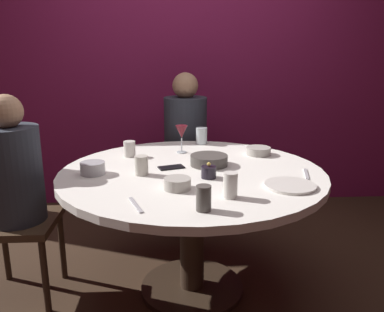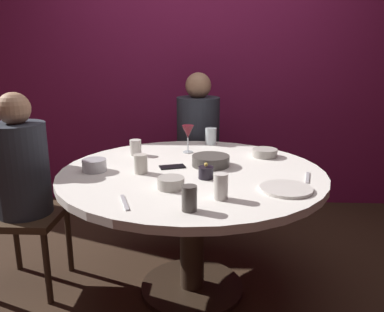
{
  "view_description": "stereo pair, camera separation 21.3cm",
  "coord_description": "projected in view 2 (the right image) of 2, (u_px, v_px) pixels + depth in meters",
  "views": [
    {
      "loc": [
        -0.11,
        -2.06,
        1.37
      ],
      "look_at": [
        0.0,
        0.0,
        0.82
      ],
      "focal_mm": 36.97,
      "sensor_mm": 36.0,
      "label": 1
    },
    {
      "loc": [
        0.1,
        -2.06,
        1.37
      ],
      "look_at": [
        0.0,
        0.0,
        0.82
      ],
      "focal_mm": 36.97,
      "sensor_mm": 36.0,
      "label": 2
    }
  ],
  "objects": [
    {
      "name": "back_wall",
      "position": [
        201.0,
        59.0,
        3.45
      ],
      "size": [
        6.0,
        0.1,
        2.6
      ],
      "primitive_type": "cube",
      "color": "maroon",
      "rests_on": "ground"
    },
    {
      "name": "bowl_small_white",
      "position": [
        211.0,
        161.0,
        2.23
      ],
      "size": [
        0.21,
        0.21,
        0.06
      ],
      "primitive_type": "cylinder",
      "color": "#4C4742",
      "rests_on": "dining_table"
    },
    {
      "name": "knife_near_plate",
      "position": [
        308.0,
        178.0,
        2.02
      ],
      "size": [
        0.06,
        0.18,
        0.01
      ],
      "primitive_type": "cube",
      "rotation": [
        0.0,
        0.0,
        -0.25
      ],
      "color": "#B7B7BC",
      "rests_on": "dining_table"
    },
    {
      "name": "ground_plane",
      "position": [
        192.0,
        289.0,
        2.35
      ],
      "size": [
        8.0,
        8.0,
        0.0
      ],
      "primitive_type": "plane",
      "color": "#382619"
    },
    {
      "name": "dinner_plate",
      "position": [
        286.0,
        189.0,
        1.84
      ],
      "size": [
        0.25,
        0.25,
        0.01
      ],
      "primitive_type": "cylinder",
      "color": "silver",
      "rests_on": "dining_table"
    },
    {
      "name": "fork_near_plate",
      "position": [
        125.0,
        202.0,
        1.69
      ],
      "size": [
        0.08,
        0.17,
        0.01
      ],
      "primitive_type": "cube",
      "rotation": [
        0.0,
        0.0,
        0.35
      ],
      "color": "#B7B7BC",
      "rests_on": "dining_table"
    },
    {
      "name": "wine_glass",
      "position": [
        188.0,
        133.0,
        2.49
      ],
      "size": [
        0.08,
        0.08,
        0.18
      ],
      "color": "silver",
      "rests_on": "dining_table"
    },
    {
      "name": "bowl_salad_center",
      "position": [
        171.0,
        183.0,
        1.86
      ],
      "size": [
        0.13,
        0.13,
        0.05
      ],
      "primitive_type": "cylinder",
      "color": "#B2ADA3",
      "rests_on": "dining_table"
    },
    {
      "name": "seated_diner_back",
      "position": [
        198.0,
        134.0,
        3.06
      ],
      "size": [
        0.4,
        0.4,
        1.21
      ],
      "rotation": [
        0.0,
        0.0,
        4.71
      ],
      "color": "#3F2D1E",
      "rests_on": "ground"
    },
    {
      "name": "cup_by_right_diner",
      "position": [
        221.0,
        186.0,
        1.72
      ],
      "size": [
        0.06,
        0.06,
        0.12
      ],
      "primitive_type": "cylinder",
      "color": "silver",
      "rests_on": "dining_table"
    },
    {
      "name": "cup_by_left_diner",
      "position": [
        189.0,
        198.0,
        1.6
      ],
      "size": [
        0.06,
        0.06,
        0.11
      ],
      "primitive_type": "cylinder",
      "color": "#4C4742",
      "rests_on": "dining_table"
    },
    {
      "name": "seated_diner_left",
      "position": [
        21.0,
        172.0,
        2.21
      ],
      "size": [
        0.4,
        0.4,
        1.16
      ],
      "rotation": [
        0.0,
        0.0,
        6.28
      ],
      "color": "#3F2D1E",
      "rests_on": "ground"
    },
    {
      "name": "cup_center_front",
      "position": [
        211.0,
        136.0,
        2.73
      ],
      "size": [
        0.08,
        0.08,
        0.11
      ],
      "primitive_type": "cylinder",
      "color": "silver",
      "rests_on": "dining_table"
    },
    {
      "name": "cell_phone",
      "position": [
        172.0,
        167.0,
        2.2
      ],
      "size": [
        0.15,
        0.11,
        0.01
      ],
      "primitive_type": "cube",
      "rotation": [
        0.0,
        0.0,
        5.03
      ],
      "color": "black",
      "rests_on": "dining_table"
    },
    {
      "name": "dining_table",
      "position": [
        192.0,
        194.0,
        2.19
      ],
      "size": [
        1.44,
        1.44,
        0.74
      ],
      "color": "white",
      "rests_on": "ground"
    },
    {
      "name": "bowl_serving_large",
      "position": [
        94.0,
        165.0,
        2.13
      ],
      "size": [
        0.13,
        0.13,
        0.07
      ],
      "primitive_type": "cylinder",
      "color": "#B7B7BC",
      "rests_on": "dining_table"
    },
    {
      "name": "candle_holder",
      "position": [
        206.0,
        172.0,
        2.01
      ],
      "size": [
        0.08,
        0.08,
        0.08
      ],
      "color": "black",
      "rests_on": "dining_table"
    },
    {
      "name": "bowl_sauce_side",
      "position": [
        265.0,
        153.0,
        2.42
      ],
      "size": [
        0.15,
        0.15,
        0.05
      ],
      "primitive_type": "cylinder",
      "color": "#B2ADA3",
      "rests_on": "dining_table"
    },
    {
      "name": "cup_far_edge",
      "position": [
        136.0,
        147.0,
        2.46
      ],
      "size": [
        0.07,
        0.07,
        0.1
      ],
      "primitive_type": "cylinder",
      "color": "silver",
      "rests_on": "dining_table"
    },
    {
      "name": "cup_near_candle",
      "position": [
        141.0,
        164.0,
        2.09
      ],
      "size": [
        0.07,
        0.07,
        0.1
      ],
      "primitive_type": "cylinder",
      "color": "beige",
      "rests_on": "dining_table"
    }
  ]
}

